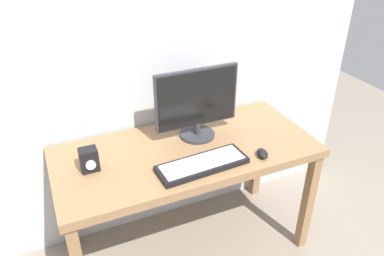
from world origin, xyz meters
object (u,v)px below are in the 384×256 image
monitor (197,103)px  mouse (262,153)px  keyboard_primary (202,164)px  desk (187,161)px  audio_controller (89,160)px

monitor → mouse: 0.44m
monitor → keyboard_primary: monitor is taller
keyboard_primary → mouse: size_ratio=5.48×
desk → monitor: monitor is taller
keyboard_primary → audio_controller: (-0.52, 0.20, 0.04)m
keyboard_primary → desk: bearing=92.3°
desk → keyboard_primary: size_ratio=3.00×
monitor → audio_controller: monitor is taller
audio_controller → keyboard_primary: bearing=-21.3°
monitor → mouse: bearing=-55.9°
audio_controller → monitor: bearing=8.3°
desk → keyboard_primary: 0.21m
keyboard_primary → audio_controller: bearing=158.7°
desk → monitor: size_ratio=2.96×
desk → monitor: 0.32m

